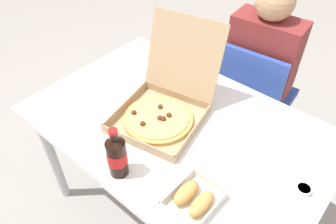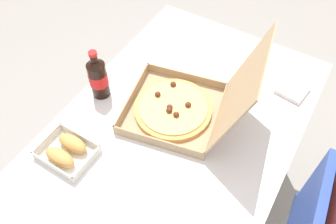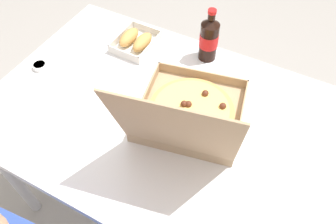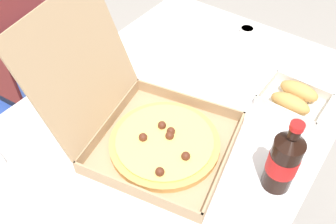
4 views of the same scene
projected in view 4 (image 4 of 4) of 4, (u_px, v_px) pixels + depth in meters
The scene contains 7 objects.
dining_table at pixel (165, 140), 1.10m from camera, with size 1.30×0.85×0.71m.
chair at pixel (46, 86), 1.51m from camera, with size 0.43×0.43×0.83m.
diner_person at pixel (22, 41), 1.38m from camera, with size 0.37×0.43×1.15m.
pizza_box_open at pixel (150, 129), 0.96m from camera, with size 0.43×0.52×0.38m.
bread_side_box at pixel (294, 98), 1.08m from camera, with size 0.15×0.19×0.06m.
cola_bottle at pixel (283, 161), 0.84m from camera, with size 0.07×0.07×0.22m.
dipping_sauce_cup at pixel (247, 30), 1.36m from camera, with size 0.06×0.06×0.02m.
Camera 4 is at (-0.56, -0.41, 1.49)m, focal length 38.18 mm.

